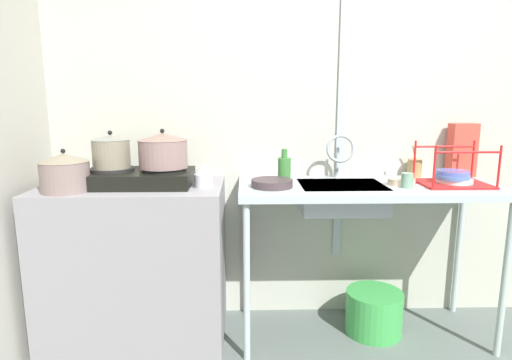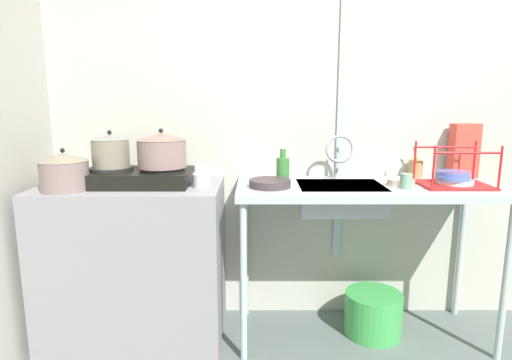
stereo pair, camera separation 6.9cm
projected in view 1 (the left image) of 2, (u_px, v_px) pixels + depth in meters
wall_back at (368, 111)px, 2.65m from camera, size 4.69×0.10×2.61m
wall_metal_strip at (342, 89)px, 2.56m from camera, size 0.05×0.01×2.09m
counter_concrete at (136, 263)px, 2.44m from camera, size 1.00×0.58×0.91m
counter_sink at (367, 197)px, 2.40m from camera, size 1.44×0.58×0.91m
stove at (138, 177)px, 2.35m from camera, size 0.59×0.36×0.10m
pot_on_left_burner at (111, 151)px, 2.32m from camera, size 0.20×0.20×0.20m
pot_on_right_burner at (163, 150)px, 2.32m from camera, size 0.27×0.27×0.21m
pot_beside_stove at (65, 172)px, 2.18m from camera, size 0.25×0.25×0.22m
percolator at (204, 175)px, 2.30m from camera, size 0.10×0.10×0.13m
sink_basin at (341, 197)px, 2.39m from camera, size 0.47×0.36×0.15m
faucet at (340, 151)px, 2.49m from camera, size 0.17×0.09×0.27m
frying_pan at (272, 183)px, 2.31m from camera, size 0.23×0.23×0.04m
dish_rack at (453, 178)px, 2.37m from camera, size 0.36×0.28×0.23m
cup_by_rack at (407, 180)px, 2.29m from camera, size 0.06×0.06×0.08m
small_bowl_on_drainboard at (401, 182)px, 2.36m from camera, size 0.15×0.15×0.04m
bottle_by_sink at (284, 169)px, 2.42m from camera, size 0.07×0.07×0.19m
cereal_box at (462, 150)px, 2.60m from camera, size 0.17×0.10×0.32m
utensil_jar at (415, 168)px, 2.61m from camera, size 0.08×0.08×0.19m
bucket_on_floor at (373, 312)px, 2.54m from camera, size 0.33×0.33×0.26m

